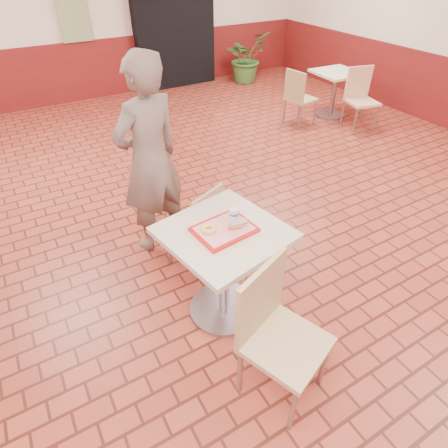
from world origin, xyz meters
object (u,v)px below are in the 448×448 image
customer (150,160)px  chair_second_left (298,95)px  chair_second_front (360,95)px  second_table (335,86)px  chair_main_front (276,329)px  chair_main_back (199,225)px  long_john_donut (238,225)px  paper_cup (234,214)px  serving_tray (224,230)px  potted_plant (246,57)px  ring_donut (209,229)px  main_table (224,259)px

customer → chair_second_left: (3.04, 1.63, -0.42)m
chair_second_front → second_table: bearing=101.0°
chair_main_front → chair_second_left: 4.52m
chair_main_front → chair_second_front: bearing=17.0°
chair_main_back → customer: 0.71m
chair_main_back → long_john_donut: (-0.00, -0.61, 0.40)m
paper_cup → chair_second_front: bearing=30.6°
paper_cup → chair_second_front: size_ratio=0.09×
customer → serving_tray: bearing=78.5°
potted_plant → ring_donut: bearing=-125.4°
long_john_donut → paper_cup: size_ratio=1.85×
main_table → potted_plant: 6.20m
customer → ring_donut: customer is taller
customer → long_john_donut: bearing=82.7°
chair_main_front → paper_cup: size_ratio=12.19×
ring_donut → chair_second_front: 4.39m
chair_main_front → chair_main_back: size_ratio=1.20×
chair_main_front → main_table: bearing=66.2°
chair_main_back → ring_donut: 0.70m
chair_second_front → main_table: bearing=-135.8°
serving_tray → chair_main_front: bearing=-93.4°
chair_second_left → paper_cup: bearing=126.3°
paper_cup → potted_plant: potted_plant is taller
customer → chair_second_front: size_ratio=1.98×
chair_second_left → potted_plant: 2.47m
long_john_donut → second_table: (3.65, 2.79, -0.38)m
serving_tray → ring_donut: 0.11m
chair_main_front → chair_second_left: bearing=28.4°
main_table → paper_cup: paper_cup is taller
chair_main_back → ring_donut: (-0.19, -0.54, 0.40)m
main_table → potted_plant: size_ratio=0.85×
chair_main_front → paper_cup: bearing=57.7°
chair_second_left → ring_donut: bearing=124.5°
second_table → chair_second_front: size_ratio=0.79×
second_table → chair_second_left: 0.80m
chair_second_left → chair_main_back: bearing=120.0°
customer → chair_main_back: bearing=93.7°
chair_main_back → serving_tray: size_ratio=2.07×
main_table → paper_cup: 0.36m
chair_main_front → chair_main_back: chair_main_front is taller
chair_main_back → customer: bearing=-91.7°
chair_second_left → chair_second_front: chair_second_front is taller
chair_main_back → customer: (-0.20, 0.52, 0.44)m
ring_donut → second_table: 4.72m
potted_plant → serving_tray: bearing=-124.5°
customer → long_john_donut: size_ratio=12.04×
main_table → long_john_donut: 0.33m
chair_main_back → chair_second_left: (2.84, 2.14, 0.02)m
chair_main_front → chair_main_back: bearing=63.7°
long_john_donut → chair_second_front: 4.26m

